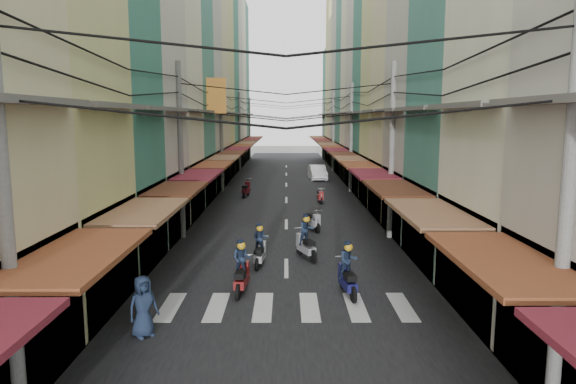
{
  "coord_description": "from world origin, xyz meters",
  "views": [
    {
      "loc": [
        0.0,
        -20.79,
        5.7
      ],
      "look_at": [
        0.09,
        4.67,
        1.95
      ],
      "focal_mm": 32.0,
      "sensor_mm": 36.0,
      "label": 1
    }
  ],
  "objects_px": {
    "market_umbrella": "(472,204)",
    "traffic_sign": "(425,197)",
    "bicycle": "(483,276)",
    "white_car": "(317,180)"
  },
  "relations": [
    {
      "from": "bicycle",
      "to": "traffic_sign",
      "type": "xyz_separation_m",
      "value": [
        -1.19,
        3.79,
        2.28
      ]
    },
    {
      "from": "market_umbrella",
      "to": "traffic_sign",
      "type": "height_order",
      "value": "traffic_sign"
    },
    {
      "from": "white_car",
      "to": "bicycle",
      "type": "distance_m",
      "value": 28.94
    },
    {
      "from": "bicycle",
      "to": "market_umbrella",
      "type": "distance_m",
      "value": 2.93
    },
    {
      "from": "white_car",
      "to": "market_umbrella",
      "type": "xyz_separation_m",
      "value": [
        4.36,
        -26.87,
        2.34
      ]
    },
    {
      "from": "white_car",
      "to": "traffic_sign",
      "type": "height_order",
      "value": "traffic_sign"
    },
    {
      "from": "bicycle",
      "to": "traffic_sign",
      "type": "bearing_deg",
      "value": 3.78
    },
    {
      "from": "bicycle",
      "to": "traffic_sign",
      "type": "distance_m",
      "value": 4.58
    },
    {
      "from": "white_car",
      "to": "market_umbrella",
      "type": "height_order",
      "value": "market_umbrella"
    },
    {
      "from": "market_umbrella",
      "to": "traffic_sign",
      "type": "distance_m",
      "value": 2.42
    }
  ]
}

